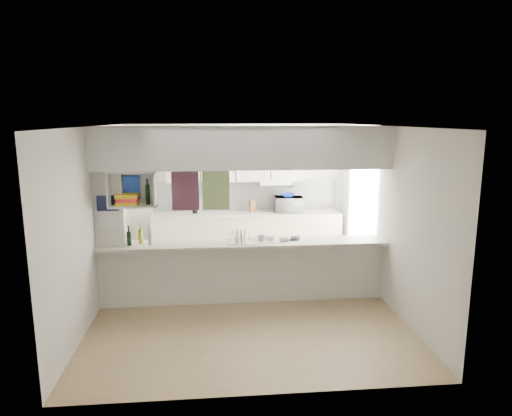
{
  "coord_description": "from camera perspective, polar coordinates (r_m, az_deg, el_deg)",
  "views": [
    {
      "loc": [
        -0.44,
        -6.47,
        2.71
      ],
      "look_at": [
        0.22,
        0.5,
        1.33
      ],
      "focal_mm": 32.0,
      "sensor_mm": 36.0,
      "label": 1
    }
  ],
  "objects": [
    {
      "name": "utensil_jar",
      "position": [
        8.8,
        -7.65,
        -0.19
      ],
      "size": [
        0.1,
        0.1,
        0.14
      ],
      "primitive_type": "cylinder",
      "color": "black",
      "rests_on": "bench_top"
    },
    {
      "name": "wall_left",
      "position": [
        6.83,
        -19.38,
        -1.39
      ],
      "size": [
        0.0,
        4.8,
        4.8
      ],
      "primitive_type": "plane",
      "rotation": [
        1.57,
        0.0,
        1.57
      ],
      "color": "silver",
      "rests_on": "floor"
    },
    {
      "name": "floor",
      "position": [
        7.03,
        -1.46,
        -11.51
      ],
      "size": [
        4.8,
        4.8,
        0.0
      ],
      "primitive_type": "plane",
      "color": "#9B845A",
      "rests_on": "ground"
    },
    {
      "name": "knife_block",
      "position": [
        8.84,
        -0.45,
        0.23
      ],
      "size": [
        0.13,
        0.12,
        0.22
      ],
      "primitive_type": "cube",
      "rotation": [
        0.0,
        0.0,
        0.29
      ],
      "color": "brown",
      "rests_on": "bench_top"
    },
    {
      "name": "ceiling",
      "position": [
        6.49,
        -1.57,
        10.2
      ],
      "size": [
        4.8,
        4.8,
        0.0
      ],
      "primitive_type": "plane",
      "color": "white",
      "rests_on": "wall_back"
    },
    {
      "name": "wall_back",
      "position": [
        8.99,
        -2.56,
        2.15
      ],
      "size": [
        4.2,
        0.0,
        4.2
      ],
      "primitive_type": "plane",
      "rotation": [
        1.57,
        0.0,
        0.0
      ],
      "color": "silver",
      "rests_on": "floor"
    },
    {
      "name": "bowl",
      "position": [
        8.8,
        3.95,
        1.58
      ],
      "size": [
        0.27,
        0.27,
        0.07
      ],
      "primitive_type": "imported",
      "color": "navy",
      "rests_on": "microwave"
    },
    {
      "name": "cubby_shelf",
      "position": [
        6.58,
        -15.24,
        2.05
      ],
      "size": [
        0.65,
        0.35,
        0.5
      ],
      "color": "white",
      "rests_on": "bulkhead"
    },
    {
      "name": "servery_partition",
      "position": [
        6.56,
        -3.04,
        1.94
      ],
      "size": [
        4.2,
        0.5,
        2.6
      ],
      "color": "silver",
      "rests_on": "floor"
    },
    {
      "name": "plastic_tubs",
      "position": [
        6.84,
        3.19,
        -3.75
      ],
      "size": [
        0.51,
        0.21,
        0.07
      ],
      "color": "silver",
      "rests_on": "breakfast_bar"
    },
    {
      "name": "kitchen_run",
      "position": [
        8.83,
        -1.41,
        -1.15
      ],
      "size": [
        3.6,
        0.63,
        2.24
      ],
      "color": "beige",
      "rests_on": "floor"
    },
    {
      "name": "dish_rack",
      "position": [
        6.7,
        -1.51,
        -3.56
      ],
      "size": [
        0.47,
        0.38,
        0.22
      ],
      "rotation": [
        0.0,
        0.0,
        -0.18
      ],
      "color": "silver",
      "rests_on": "breakfast_bar"
    },
    {
      "name": "cup",
      "position": [
        6.69,
        0.69,
        -3.79
      ],
      "size": [
        0.14,
        0.14,
        0.09
      ],
      "primitive_type": "imported",
      "rotation": [
        0.0,
        0.0,
        -0.19
      ],
      "color": "white",
      "rests_on": "dish_rack"
    },
    {
      "name": "microwave",
      "position": [
        8.86,
        4.13,
        0.46
      ],
      "size": [
        0.55,
        0.39,
        0.29
      ],
      "primitive_type": "imported",
      "rotation": [
        0.0,
        0.0,
        3.08
      ],
      "color": "white",
      "rests_on": "bench_top"
    },
    {
      "name": "wine_bottles",
      "position": [
        6.76,
        -14.26,
        -3.5
      ],
      "size": [
        0.36,
        0.14,
        0.32
      ],
      "color": "black",
      "rests_on": "breakfast_bar"
    },
    {
      "name": "wall_right",
      "position": [
        7.09,
        15.67,
        -0.72
      ],
      "size": [
        0.0,
        4.8,
        4.8
      ],
      "primitive_type": "plane",
      "rotation": [
        1.57,
        0.0,
        -1.57
      ],
      "color": "silver",
      "rests_on": "floor"
    }
  ]
}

